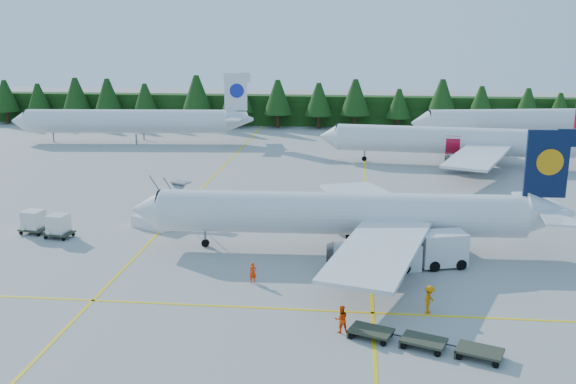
# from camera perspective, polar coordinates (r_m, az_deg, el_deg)

# --- Properties ---
(ground) EXTENTS (320.00, 320.00, 0.00)m
(ground) POSITION_cam_1_polar(r_m,az_deg,el_deg) (50.96, 0.56, -7.57)
(ground) COLOR #9A9A94
(ground) RESTS_ON ground
(taxi_stripe_a) EXTENTS (0.25, 120.00, 0.01)m
(taxi_stripe_a) POSITION_cam_1_polar(r_m,az_deg,el_deg) (72.12, -9.04, -1.14)
(taxi_stripe_a) COLOR yellow
(taxi_stripe_a) RESTS_ON ground
(taxi_stripe_b) EXTENTS (0.25, 120.00, 0.01)m
(taxi_stripe_b) POSITION_cam_1_polar(r_m,az_deg,el_deg) (69.74, 7.05, -1.60)
(taxi_stripe_b) COLOR yellow
(taxi_stripe_b) RESTS_ON ground
(taxi_stripe_cross) EXTENTS (80.00, 0.25, 0.01)m
(taxi_stripe_cross) POSITION_cam_1_polar(r_m,az_deg,el_deg) (45.48, -0.17, -10.37)
(taxi_stripe_cross) COLOR yellow
(taxi_stripe_cross) RESTS_ON ground
(treeline_hedge) EXTENTS (220.00, 4.00, 6.00)m
(treeline_hedge) POSITION_cam_1_polar(r_m,az_deg,el_deg) (130.15, 4.03, 7.21)
(treeline_hedge) COLOR black
(treeline_hedge) RESTS_ON ground
(airliner_navy) EXTENTS (37.43, 30.78, 10.88)m
(airliner_navy) POSITION_cam_1_polar(r_m,az_deg,el_deg) (56.23, 4.03, -1.96)
(airliner_navy) COLOR silver
(airliner_navy) RESTS_ON ground
(airliner_red) EXTENTS (38.89, 31.87, 11.31)m
(airliner_red) POSITION_cam_1_polar(r_m,az_deg,el_deg) (94.91, 14.02, 4.43)
(airliner_red) COLOR silver
(airliner_red) RESTS_ON ground
(airliner_far_left) EXTENTS (40.60, 7.14, 11.80)m
(airliner_far_left) POSITION_cam_1_polar(r_m,az_deg,el_deg) (113.97, -14.63, 6.14)
(airliner_far_left) COLOR silver
(airliner_far_left) RESTS_ON ground
(airliner_far_right) EXTENTS (43.29, 11.08, 12.67)m
(airliner_far_right) POSITION_cam_1_polar(r_m,az_deg,el_deg) (115.17, 20.76, 5.89)
(airliner_far_right) COLOR silver
(airliner_far_right) RESTS_ON ground
(airstairs) EXTENTS (5.21, 6.54, 3.85)m
(airstairs) POSITION_cam_1_polar(r_m,az_deg,el_deg) (64.64, -11.55, -2.30)
(airstairs) COLOR silver
(airstairs) RESTS_ON ground
(service_truck) EXTENTS (6.37, 3.72, 2.90)m
(service_truck) POSITION_cam_1_polar(r_m,az_deg,el_deg) (53.83, 12.45, -5.08)
(service_truck) COLOR white
(service_truck) RESTS_ON ground
(dolly_train) EXTENTS (9.43, 4.46, 0.15)m
(dolly_train) POSITION_cam_1_polar(r_m,az_deg,el_deg) (41.10, 11.97, -12.76)
(dolly_train) COLOR #323627
(dolly_train) RESTS_ON ground
(uld_pair) EXTENTS (5.65, 3.26, 1.87)m
(uld_pair) POSITION_cam_1_polar(r_m,az_deg,el_deg) (64.65, -20.72, -2.56)
(uld_pair) COLOR #323627
(uld_pair) RESTS_ON ground
(crew_a) EXTENTS (0.71, 0.63, 1.62)m
(crew_a) POSITION_cam_1_polar(r_m,az_deg,el_deg) (49.67, -3.13, -7.18)
(crew_a) COLOR #FF3105
(crew_a) RESTS_ON ground
(crew_b) EXTENTS (1.04, 0.91, 1.84)m
(crew_b) POSITION_cam_1_polar(r_m,az_deg,el_deg) (42.07, 4.76, -11.18)
(crew_b) COLOR #F73D05
(crew_b) RESTS_ON ground
(crew_c) EXTENTS (0.85, 0.98, 2.00)m
(crew_c) POSITION_cam_1_polar(r_m,az_deg,el_deg) (45.54, 12.45, -9.32)
(crew_c) COLOR orange
(crew_c) RESTS_ON ground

